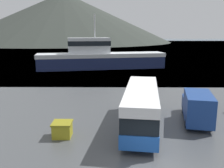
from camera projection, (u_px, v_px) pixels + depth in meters
water_surface at (118, 44)px, 151.70m from camera, size 240.00×240.00×0.00m
hill_backdrop at (64, 17)px, 184.73m from camera, size 156.11×156.11×35.57m
tour_bus at (141, 105)px, 19.76m from camera, size 3.79×10.68×3.19m
delivery_van at (197, 106)px, 20.93m from camera, size 3.27×6.46×2.62m
fishing_boat at (99, 57)px, 51.51m from camera, size 26.67×10.08×10.96m
storage_bin at (62, 129)px, 18.12m from camera, size 1.42×1.42×1.11m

